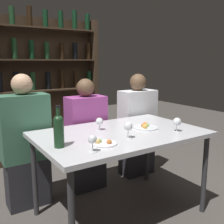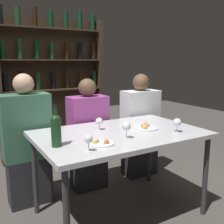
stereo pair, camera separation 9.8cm
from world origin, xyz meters
name	(u,v)px [view 1 (the left image)]	position (x,y,z in m)	size (l,w,h in m)	color
ground_plane	(120,213)	(0.00, 0.00, 0.00)	(10.00, 10.00, 0.00)	#47423D
dining_table	(121,139)	(0.00, 0.00, 0.69)	(1.39, 0.89, 0.75)	silver
wine_rack_wall	(47,80)	(0.00, 1.78, 1.08)	(1.47, 0.21, 2.03)	#38281C
wine_bottle	(59,129)	(-0.58, -0.09, 0.88)	(0.07, 0.07, 0.29)	#19381E
wine_glass_0	(177,122)	(0.41, -0.25, 0.83)	(0.07, 0.07, 0.12)	silver
wine_glass_1	(99,122)	(-0.12, 0.15, 0.83)	(0.06, 0.06, 0.11)	silver
wine_glass_2	(92,140)	(-0.44, -0.31, 0.83)	(0.06, 0.06, 0.12)	silver
wine_glass_3	(128,127)	(-0.06, -0.18, 0.84)	(0.07, 0.07, 0.13)	silver
food_plate_0	(145,127)	(0.26, -0.02, 0.77)	(0.22, 0.22, 0.05)	silver
food_plate_1	(104,143)	(-0.29, -0.21, 0.76)	(0.18, 0.18, 0.04)	white
seated_person_left	(26,146)	(-0.64, 0.60, 0.58)	(0.43, 0.22, 1.23)	#26262B
seated_person_center	(86,139)	(-0.02, 0.60, 0.55)	(0.40, 0.22, 1.17)	#26262B
seated_person_right	(137,128)	(0.66, 0.60, 0.56)	(0.43, 0.22, 1.20)	#26262B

